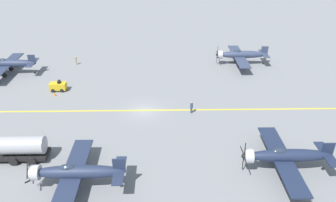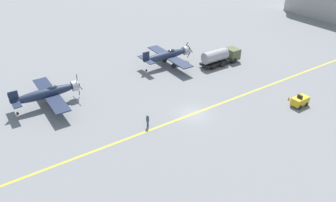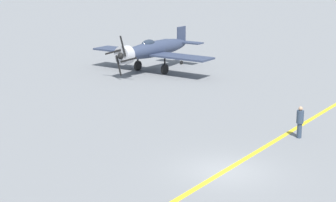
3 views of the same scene
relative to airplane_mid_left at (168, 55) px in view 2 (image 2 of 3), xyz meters
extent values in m
plane|color=slate|center=(15.85, -6.20, -2.01)|extent=(400.00, 400.00, 0.00)
cube|color=yellow|center=(15.85, -6.20, -2.01)|extent=(0.30, 160.00, 0.01)
ellipsoid|color=#212C45|center=(0.00, -0.41, 0.04)|extent=(1.50, 9.50, 1.42)
cylinder|color=#B7B7BC|center=(0.00, 4.04, 0.04)|extent=(1.57, 0.90, 1.58)
ellipsoid|color=#232D3D|center=(0.00, 0.73, 0.60)|extent=(0.80, 1.70, 0.76)
cube|color=#212C45|center=(0.00, 0.35, -0.30)|extent=(12.00, 2.10, 0.16)
cube|color=#212C45|center=(0.00, -4.50, 0.19)|extent=(4.40, 1.10, 0.12)
cube|color=#212C45|center=(0.00, -4.50, 0.84)|extent=(0.14, 1.30, 1.60)
sphere|color=black|center=(0.00, 4.54, 0.04)|extent=(0.56, 0.56, 0.56)
cube|color=black|center=(0.74, 4.54, 0.50)|extent=(1.56, 0.06, 1.05)
cube|color=black|center=(-0.46, 4.54, 0.78)|extent=(1.05, 0.06, 1.56)
cube|color=black|center=(-0.74, 4.54, -0.43)|extent=(1.56, 0.06, 1.05)
cube|color=black|center=(0.46, 4.54, -0.70)|extent=(1.05, 0.06, 1.56)
cylinder|color=black|center=(-1.50, 0.35, -0.93)|extent=(0.14, 0.14, 1.26)
cylinder|color=black|center=(-1.50, 0.35, -1.56)|extent=(0.22, 0.90, 0.90)
cylinder|color=black|center=(1.50, 0.35, -0.93)|extent=(0.14, 0.14, 1.26)
cylinder|color=black|center=(1.50, 0.35, -1.56)|extent=(0.22, 0.90, 0.90)
cylinder|color=black|center=(0.00, -4.56, -1.83)|extent=(0.12, 0.36, 0.36)
ellipsoid|color=#1D2740|center=(2.24, -22.70, 0.04)|extent=(1.50, 9.50, 1.42)
cylinder|color=#B7B7BC|center=(2.24, -18.25, 0.04)|extent=(1.57, 0.90, 1.58)
ellipsoid|color=#232D3D|center=(2.24, -21.56, 0.60)|extent=(0.80, 1.70, 0.76)
cube|color=#1D2740|center=(2.24, -21.94, -0.30)|extent=(12.00, 2.10, 0.16)
cube|color=#1D2740|center=(2.24, -26.79, 0.19)|extent=(4.40, 1.10, 0.12)
cube|color=#1D2740|center=(2.24, -26.79, 0.84)|extent=(0.14, 1.30, 1.60)
sphere|color=black|center=(2.24, -17.75, 0.04)|extent=(0.56, 0.56, 0.56)
cube|color=black|center=(2.29, -17.75, -0.84)|extent=(0.23, 0.06, 1.75)
cube|color=black|center=(3.12, -17.75, 0.08)|extent=(1.75, 0.06, 0.23)
cube|color=black|center=(2.20, -17.75, 0.91)|extent=(0.23, 0.06, 1.75)
cube|color=black|center=(1.37, -17.75, -0.01)|extent=(1.75, 0.06, 0.23)
cylinder|color=black|center=(0.74, -21.94, -0.93)|extent=(0.14, 0.14, 1.26)
cylinder|color=black|center=(0.74, -21.94, -1.56)|extent=(0.22, 0.90, 0.90)
cylinder|color=black|center=(3.74, -21.94, -0.93)|extent=(0.14, 0.14, 1.26)
cylinder|color=black|center=(3.74, -21.94, -1.56)|extent=(0.22, 0.90, 0.90)
cylinder|color=black|center=(2.24, -26.85, -1.83)|extent=(0.12, 0.36, 0.36)
cube|color=black|center=(4.89, 8.44, -1.39)|extent=(2.25, 8.00, 0.40)
cube|color=#515638|center=(4.89, 11.40, -0.59)|extent=(2.50, 2.08, 2.00)
cylinder|color=#9E9EA3|center=(4.89, 7.12, -0.09)|extent=(2.10, 4.96, 2.10)
cylinder|color=black|center=(3.70, 10.92, -1.51)|extent=(0.30, 1.00, 1.00)
cylinder|color=black|center=(6.08, 10.92, -1.51)|extent=(0.30, 1.00, 1.00)
cylinder|color=black|center=(3.70, 8.04, -1.51)|extent=(0.30, 1.00, 1.00)
cylinder|color=black|center=(6.08, 8.04, -1.51)|extent=(0.30, 1.00, 1.00)
cylinder|color=black|center=(3.70, 5.96, -1.51)|extent=(0.30, 1.00, 1.00)
cylinder|color=black|center=(6.08, 5.96, -1.51)|extent=(0.30, 1.00, 1.00)
cube|color=gold|center=(22.67, 8.15, -1.21)|extent=(1.40, 2.60, 1.10)
cube|color=black|center=(22.67, 7.89, -0.44)|extent=(0.70, 0.36, 0.44)
cylinder|color=black|center=(21.98, 8.87, -1.71)|extent=(0.20, 0.60, 0.60)
cylinder|color=black|center=(23.35, 8.87, -1.71)|extent=(0.20, 0.60, 0.60)
cylinder|color=black|center=(21.98, 7.44, -1.71)|extent=(0.20, 0.60, 0.60)
cylinder|color=black|center=(23.35, 7.44, -1.71)|extent=(0.20, 0.60, 0.60)
cylinder|color=#334256|center=(14.98, -13.12, -1.58)|extent=(0.27, 0.27, 0.87)
cylinder|color=#334256|center=(14.98, -13.12, -0.78)|extent=(0.40, 0.40, 0.72)
sphere|color=tan|center=(14.98, -13.12, -0.30)|extent=(0.24, 0.24, 0.24)
cone|color=orange|center=(20.76, 8.22, -1.74)|extent=(0.36, 0.36, 0.55)
camera|label=1|loc=(-25.91, -8.95, 22.31)|focal=35.00mm
camera|label=2|loc=(46.24, -30.73, 22.90)|focal=35.00mm
camera|label=3|loc=(3.69, 15.80, 7.64)|focal=60.00mm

